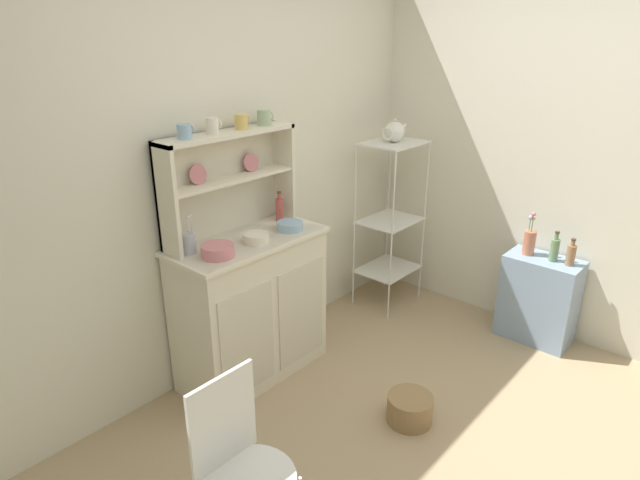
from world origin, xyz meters
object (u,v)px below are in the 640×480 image
Objects in this scene: porcelain_teapot at (394,132)px; oil_bottle at (555,249)px; cup_sky_0 at (184,131)px; floor_basket at (410,409)px; hutch_shelf_unit at (226,174)px; side_shelf_blue at (538,299)px; hutch_cabinet at (251,307)px; jam_bottle at (280,209)px; bakers_rack at (390,211)px; utensil_jar at (189,243)px; bowl_mixing_large at (218,251)px; wire_chair at (238,459)px; vinegar_bottle at (571,254)px; flower_vase at (529,241)px.

porcelain_teapot is 1.34m from oil_bottle.
floor_basket is at bearing -64.33° from cup_sky_0.
hutch_shelf_unit is 1.37m from porcelain_teapot.
hutch_cabinet is at bearing 143.33° from side_shelf_blue.
jam_bottle is at bearing 170.70° from porcelain_teapot.
utensil_jar is at bearing 174.78° from bakers_rack.
jam_bottle is (0.62, 0.16, 0.05)m from bowl_mixing_large.
side_shelf_blue is 2.58m from cup_sky_0.
wire_chair is at bearing 174.64° from side_shelf_blue.
side_shelf_blue reaches higher than floor_basket.
bakers_rack is 1.58m from floor_basket.
wire_chair is 4.11× the size of oil_bottle.
hutch_cabinet is 3.97× the size of porcelain_teapot.
oil_bottle is at bearing -78.55° from porcelain_teapot.
utensil_jar reaches higher than hutch_cabinet.
vinegar_bottle is (0.00, -0.11, -0.01)m from oil_bottle.
floor_basket is at bearing 172.22° from side_shelf_blue.
porcelain_teapot is (-0.23, 1.10, 1.05)m from side_shelf_blue.
bowl_mixing_large reaches higher than hutch_cabinet.
hutch_cabinet is at bearing 176.72° from porcelain_teapot.
jam_bottle is 1.70m from flower_vase.
bowl_mixing_large is at bearing 148.17° from oil_bottle.
porcelain_teapot reaches higher than bakers_rack.
hutch_shelf_unit is 0.46m from utensil_jar.
oil_bottle is 1.13× the size of vinegar_bottle.
porcelain_teapot reaches higher than oil_bottle.
side_shelf_blue is (1.57, -1.33, -0.96)m from hutch_shelf_unit.
porcelain_teapot is 0.77× the size of flower_vase.
bowl_mixing_large is at bearing 152.09° from flower_vase.
floor_basket is at bearing -75.48° from hutch_cabinet.
hutch_shelf_unit is 2.06m from flower_vase.
vinegar_bottle is (0.23, -1.25, -0.08)m from bakers_rack.
hutch_cabinet is 0.61m from utensil_jar.
utensil_jar is (-0.07, -0.05, -0.58)m from cup_sky_0.
porcelain_teapot reaches higher than utensil_jar.
porcelain_teapot is at bearing 103.34° from flower_vase.
flower_vase is at bearing -32.37° from cup_sky_0.
cup_sky_0 reaches higher than side_shelf_blue.
utensil_jar is at bearing 167.40° from hutch_cabinet.
bowl_mixing_large is (-0.53, 0.92, 0.86)m from floor_basket.
bowl_mixing_large is 0.93× the size of jam_bottle.
flower_vase is (1.57, -1.21, -0.56)m from hutch_shelf_unit.
jam_bottle is 1.04× the size of vinegar_bottle.
bakers_rack is 1.81m from cup_sky_0.
cup_sky_0 is (-1.62, 0.20, 0.78)m from bakers_rack.
vinegar_bottle is (1.57, -1.49, -0.58)m from hutch_shelf_unit.
porcelain_teapot is (1.09, 0.91, 1.27)m from floor_basket.
hutch_shelf_unit reaches higher than flower_vase.
wire_chair is at bearing -120.38° from cup_sky_0.
utensil_jar is at bearing 149.54° from flower_vase.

